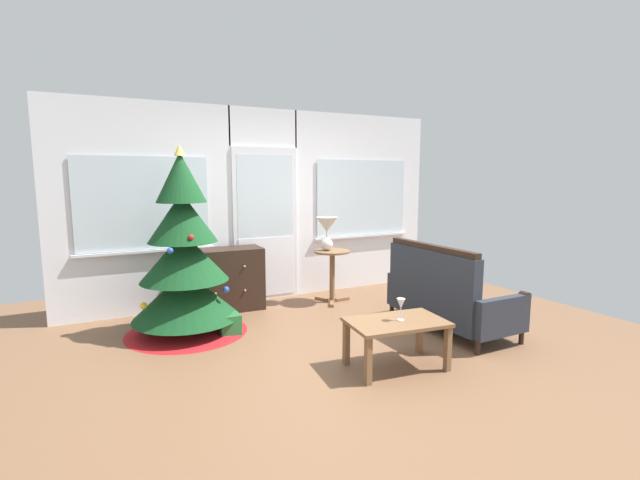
{
  "coord_description": "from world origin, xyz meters",
  "views": [
    {
      "loc": [
        -2.14,
        -3.68,
        1.68
      ],
      "look_at": [
        0.05,
        0.55,
        1.0
      ],
      "focal_mm": 25.52,
      "sensor_mm": 36.0,
      "label": 1
    }
  ],
  "objects_px": {
    "table_lamp": "(327,229)",
    "wine_glass": "(401,304)",
    "christmas_tree": "(184,266)",
    "side_table": "(332,266)",
    "gift_box": "(229,324)",
    "settee_sofa": "(444,297)",
    "coffee_table": "(396,328)",
    "dresser_cabinet": "(226,279)"
  },
  "relations": [
    {
      "from": "side_table",
      "to": "gift_box",
      "type": "height_order",
      "value": "side_table"
    },
    {
      "from": "dresser_cabinet",
      "to": "wine_glass",
      "type": "relative_size",
      "value": 4.71
    },
    {
      "from": "settee_sofa",
      "to": "coffee_table",
      "type": "height_order",
      "value": "settee_sofa"
    },
    {
      "from": "settee_sofa",
      "to": "coffee_table",
      "type": "xyz_separation_m",
      "value": [
        -1.05,
        -0.55,
        -0.01
      ]
    },
    {
      "from": "dresser_cabinet",
      "to": "christmas_tree",
      "type": "bearing_deg",
      "value": -134.72
    },
    {
      "from": "dresser_cabinet",
      "to": "wine_glass",
      "type": "bearing_deg",
      "value": -70.06
    },
    {
      "from": "dresser_cabinet",
      "to": "wine_glass",
      "type": "height_order",
      "value": "dresser_cabinet"
    },
    {
      "from": "side_table",
      "to": "coffee_table",
      "type": "xyz_separation_m",
      "value": [
        -0.51,
        -2.08,
        -0.13
      ]
    },
    {
      "from": "side_table",
      "to": "coffee_table",
      "type": "relative_size",
      "value": 0.78
    },
    {
      "from": "dresser_cabinet",
      "to": "side_table",
      "type": "relative_size",
      "value": 1.31
    },
    {
      "from": "settee_sofa",
      "to": "christmas_tree",
      "type": "bearing_deg",
      "value": 154.05
    },
    {
      "from": "gift_box",
      "to": "side_table",
      "type": "bearing_deg",
      "value": 20.57
    },
    {
      "from": "christmas_tree",
      "to": "side_table",
      "type": "bearing_deg",
      "value": 8.99
    },
    {
      "from": "gift_box",
      "to": "table_lamp",
      "type": "bearing_deg",
      "value": 22.61
    },
    {
      "from": "settee_sofa",
      "to": "wine_glass",
      "type": "xyz_separation_m",
      "value": [
        -1.02,
        -0.56,
        0.19
      ]
    },
    {
      "from": "table_lamp",
      "to": "dresser_cabinet",
      "type": "bearing_deg",
      "value": 168.1
    },
    {
      "from": "table_lamp",
      "to": "wine_glass",
      "type": "bearing_deg",
      "value": -100.99
    },
    {
      "from": "dresser_cabinet",
      "to": "coffee_table",
      "type": "distance_m",
      "value": 2.54
    },
    {
      "from": "settee_sofa",
      "to": "table_lamp",
      "type": "height_order",
      "value": "table_lamp"
    },
    {
      "from": "christmas_tree",
      "to": "coffee_table",
      "type": "bearing_deg",
      "value": -50.7
    },
    {
      "from": "settee_sofa",
      "to": "wine_glass",
      "type": "height_order",
      "value": "settee_sofa"
    },
    {
      "from": "side_table",
      "to": "table_lamp",
      "type": "height_order",
      "value": "table_lamp"
    },
    {
      "from": "side_table",
      "to": "wine_glass",
      "type": "distance_m",
      "value": 2.15
    },
    {
      "from": "dresser_cabinet",
      "to": "settee_sofa",
      "type": "distance_m",
      "value": 2.64
    },
    {
      "from": "christmas_tree",
      "to": "gift_box",
      "type": "distance_m",
      "value": 0.78
    },
    {
      "from": "dresser_cabinet",
      "to": "wine_glass",
      "type": "distance_m",
      "value": 2.56
    },
    {
      "from": "christmas_tree",
      "to": "settee_sofa",
      "type": "distance_m",
      "value": 2.81
    },
    {
      "from": "coffee_table",
      "to": "wine_glass",
      "type": "relative_size",
      "value": 4.6
    },
    {
      "from": "settee_sofa",
      "to": "gift_box",
      "type": "bearing_deg",
      "value": 156.08
    },
    {
      "from": "christmas_tree",
      "to": "table_lamp",
      "type": "xyz_separation_m",
      "value": [
        1.9,
        0.35,
        0.26
      ]
    },
    {
      "from": "dresser_cabinet",
      "to": "table_lamp",
      "type": "height_order",
      "value": "table_lamp"
    },
    {
      "from": "table_lamp",
      "to": "coffee_table",
      "type": "xyz_separation_m",
      "value": [
        -0.45,
        -2.12,
        -0.62
      ]
    },
    {
      "from": "coffee_table",
      "to": "table_lamp",
      "type": "bearing_deg",
      "value": 78.07
    },
    {
      "from": "dresser_cabinet",
      "to": "table_lamp",
      "type": "relative_size",
      "value": 2.09
    },
    {
      "from": "coffee_table",
      "to": "wine_glass",
      "type": "height_order",
      "value": "wine_glass"
    },
    {
      "from": "christmas_tree",
      "to": "coffee_table",
      "type": "distance_m",
      "value": 2.32
    },
    {
      "from": "dresser_cabinet",
      "to": "table_lamp",
      "type": "distance_m",
      "value": 1.44
    },
    {
      "from": "wine_glass",
      "to": "gift_box",
      "type": "xyz_separation_m",
      "value": [
        -1.1,
        1.5,
        -0.46
      ]
    },
    {
      "from": "side_table",
      "to": "coffee_table",
      "type": "distance_m",
      "value": 2.15
    },
    {
      "from": "side_table",
      "to": "wine_glass",
      "type": "bearing_deg",
      "value": -102.76
    },
    {
      "from": "wine_glass",
      "to": "christmas_tree",
      "type": "bearing_deg",
      "value": 129.85
    },
    {
      "from": "table_lamp",
      "to": "christmas_tree",
      "type": "bearing_deg",
      "value": -169.56
    }
  ]
}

